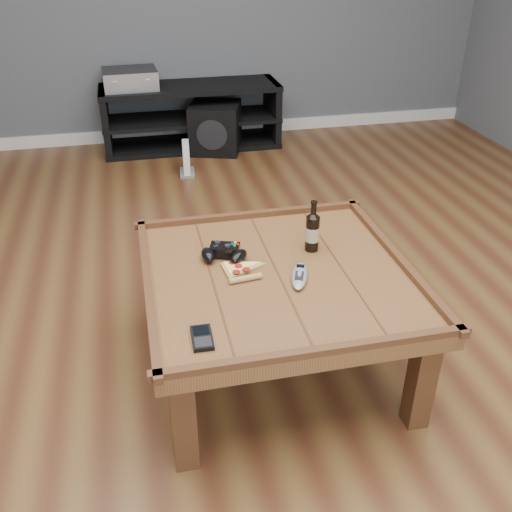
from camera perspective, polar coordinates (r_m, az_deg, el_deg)
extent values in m
plane|color=#482614|center=(2.43, 1.97, -10.71)|extent=(6.00, 6.00, 0.00)
cube|color=silver|center=(5.03, -6.68, 12.28)|extent=(5.00, 0.02, 0.10)
cube|color=brown|center=(2.18, 2.16, -2.36)|extent=(1.00, 1.00, 0.06)
cube|color=#402111|center=(1.95, -7.25, -16.04)|extent=(0.08, 0.08, 0.39)
cube|color=#402111|center=(2.14, 16.16, -11.98)|extent=(0.08, 0.08, 0.39)
cube|color=#402111|center=(2.60, -9.30, -2.70)|extent=(0.08, 0.08, 0.39)
cube|color=#402111|center=(2.75, 8.37, -0.62)|extent=(0.08, 0.08, 0.39)
cube|color=#402111|center=(2.57, -0.53, 4.17)|extent=(1.03, 0.03, 0.03)
cube|color=#402111|center=(1.78, 6.15, -9.48)|extent=(1.03, 0.03, 0.03)
cube|color=#402111|center=(2.31, 13.90, 0.01)|extent=(0.03, 1.03, 0.03)
cube|color=#402111|center=(2.10, -10.75, -2.91)|extent=(0.03, 1.03, 0.03)
cube|color=black|center=(4.68, -6.64, 16.41)|extent=(1.40, 0.45, 0.04)
cube|color=black|center=(4.74, -6.45, 13.48)|extent=(1.40, 0.45, 0.03)
cube|color=black|center=(4.81, -6.31, 11.09)|extent=(1.40, 0.45, 0.04)
cube|color=black|center=(4.72, -14.77, 12.85)|extent=(0.05, 0.44, 0.50)
cube|color=black|center=(4.85, 1.65, 14.28)|extent=(0.05, 0.44, 0.50)
cylinder|color=black|center=(2.29, 5.65, 2.24)|extent=(0.06, 0.06, 0.15)
cone|color=black|center=(2.25, 5.76, 4.18)|extent=(0.05, 0.05, 0.03)
cylinder|color=black|center=(2.24, 5.79, 4.77)|extent=(0.02, 0.02, 0.05)
cylinder|color=black|center=(2.23, 5.83, 5.39)|extent=(0.03, 0.03, 0.01)
cylinder|color=tan|center=(2.29, 5.65, 2.24)|extent=(0.06, 0.06, 0.06)
cube|color=black|center=(2.26, -3.14, 0.64)|extent=(0.13, 0.10, 0.04)
ellipsoid|color=black|center=(2.24, -4.83, 0.11)|extent=(0.06, 0.10, 0.05)
ellipsoid|color=black|center=(2.22, -1.75, -0.05)|extent=(0.10, 0.11, 0.05)
cylinder|color=black|center=(2.26, -3.88, 1.35)|extent=(0.02, 0.02, 0.01)
cylinder|color=black|center=(2.24, -2.86, 0.99)|extent=(0.02, 0.02, 0.01)
cylinder|color=yellow|center=(2.26, -2.09, 1.32)|extent=(0.01, 0.01, 0.01)
cylinder|color=red|center=(2.25, -1.85, 1.17)|extent=(0.01, 0.01, 0.01)
cylinder|color=#0C33CC|center=(2.25, -2.40, 1.20)|extent=(0.01, 0.01, 0.01)
cylinder|color=#0C9919|center=(2.24, -2.16, 1.05)|extent=(0.01, 0.01, 0.01)
cylinder|color=tan|center=(2.11, -1.07, -2.25)|extent=(0.13, 0.04, 0.02)
cylinder|color=maroon|center=(2.14, -1.99, -1.60)|extent=(0.03, 0.03, 0.00)
cylinder|color=maroon|center=(2.15, -0.98, -1.34)|extent=(0.03, 0.03, 0.00)
cylinder|color=maroon|center=(2.17, -1.77, -1.01)|extent=(0.03, 0.03, 0.00)
cylinder|color=maroon|center=(2.19, -2.38, -0.65)|extent=(0.03, 0.03, 0.00)
cylinder|color=maroon|center=(2.22, -1.93, -0.24)|extent=(0.03, 0.03, 0.00)
cube|color=black|center=(1.84, -5.41, -8.15)|extent=(0.07, 0.12, 0.01)
cube|color=black|center=(1.86, -5.53, -7.40)|extent=(0.05, 0.05, 0.00)
cube|color=black|center=(1.81, -5.32, -8.53)|extent=(0.05, 0.05, 0.00)
ellipsoid|color=gray|center=(2.12, 4.37, -2.01)|extent=(0.12, 0.20, 0.03)
cube|color=black|center=(2.16, 4.47, -1.02)|extent=(0.04, 0.03, 0.00)
cube|color=black|center=(2.10, 4.36, -1.98)|extent=(0.05, 0.07, 0.00)
cube|color=black|center=(4.63, -12.48, 16.93)|extent=(0.41, 0.34, 0.14)
cube|color=#B2B5BD|center=(4.47, -12.32, 16.48)|extent=(0.40, 0.03, 0.14)
cylinder|color=#B2B5BD|center=(4.46, -13.91, 16.26)|extent=(0.05, 0.02, 0.05)
cylinder|color=#B2B5BD|center=(4.48, -10.70, 16.64)|extent=(0.05, 0.02, 0.05)
cube|color=black|center=(4.65, -4.07, 12.70)|extent=(0.47, 0.47, 0.38)
cylinder|color=black|center=(4.47, -4.43, 11.96)|extent=(0.23, 0.08, 0.24)
cube|color=gray|center=(4.26, -6.89, 8.30)|extent=(0.12, 0.20, 0.02)
cube|color=white|center=(4.22, -6.99, 9.78)|extent=(0.06, 0.17, 0.22)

